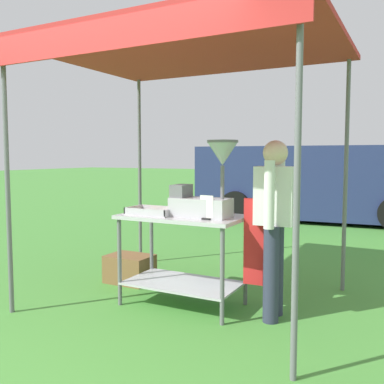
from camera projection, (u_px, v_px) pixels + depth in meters
name	position (u px, v px, depth m)	size (l,w,h in m)	color
ground_plane	(288.00, 230.00, 8.59)	(70.00, 70.00, 0.00)	#478E38
stall_canopy	(187.00, 55.00, 4.15)	(2.87, 2.35, 2.54)	slate
donut_cart	(183.00, 241.00, 4.21)	(1.20, 0.68, 0.90)	#B7B7BC
donut_tray	(152.00, 212.00, 4.22)	(0.47, 0.31, 0.07)	#B7B7BC
donut_fryer	(207.00, 188.00, 4.01)	(0.64, 0.28, 0.72)	#B7B7BC
menu_sign	(207.00, 209.00, 3.88)	(0.13, 0.05, 0.22)	black
vendor	(274.00, 220.00, 3.84)	(0.46, 0.54, 1.61)	#2D3347
supply_crate	(130.00, 269.00, 5.01)	(0.52, 0.38, 0.32)	brown
van_navy	(317.00, 182.00, 9.90)	(5.43, 2.39, 1.69)	navy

